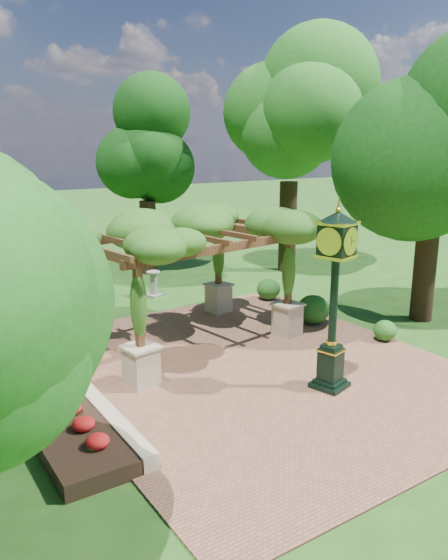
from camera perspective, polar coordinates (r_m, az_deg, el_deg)
ground at (r=14.70m, az=5.44°, el=-10.38°), size 120.00×120.00×0.00m
brick_plaza at (r=15.42m, az=3.10°, el=-9.04°), size 10.00×12.00×0.04m
border_wall at (r=12.96m, az=-12.59°, el=-13.28°), size 0.35×5.00×0.40m
flower_bed at (r=12.73m, az=-16.48°, el=-14.18°), size 1.50×5.00×0.36m
pedestal_clock at (r=13.53m, az=11.50°, el=-0.47°), size 1.11×1.11×4.58m
pergola at (r=16.34m, az=-4.08°, el=4.46°), size 7.00×4.97×4.07m
sundial at (r=22.25m, az=-7.35°, el=-0.56°), size 0.75×0.75×1.04m
shrub_front at (r=17.89m, az=16.48°, el=-5.09°), size 0.81×0.81×0.65m
shrub_mid at (r=18.91m, az=9.30°, el=-3.06°), size 1.44×1.44×1.00m
shrub_back at (r=21.59m, az=4.67°, el=-0.96°), size 1.15×1.15×0.83m
tree_north at (r=25.66m, az=-8.23°, el=13.96°), size 3.87×3.87×8.84m
tree_east_far at (r=26.16m, az=7.02°, el=17.38°), size 5.21×5.21×11.04m
tree_east_near at (r=19.68m, az=21.35°, el=13.48°), size 4.80×4.80×8.99m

